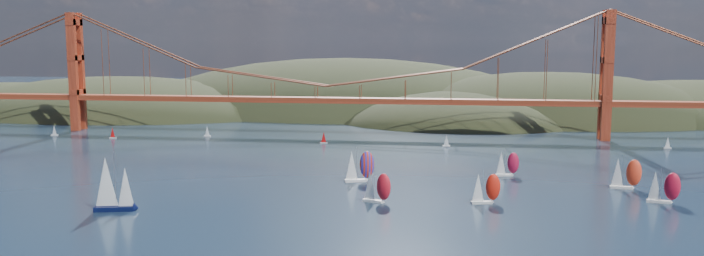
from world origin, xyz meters
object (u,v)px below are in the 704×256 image
at_px(racer_1, 485,188).
at_px(racer_2, 663,187).
at_px(sloop_navy, 112,185).
at_px(racer_3, 507,163).
at_px(racer_rwb, 359,166).
at_px(racer_4, 625,173).
at_px(racer_0, 376,187).

bearing_deg(racer_1, racer_2, -5.56).
xyz_separation_m(sloop_navy, racer_3, (101.88, 58.60, -2.70)).
relative_size(sloop_navy, racer_1, 1.70).
height_order(racer_1, racer_rwb, racer_rwb).
distance_m(racer_1, racer_rwb, 43.05).
height_order(racer_1, racer_4, racer_4).
relative_size(racer_0, racer_3, 1.07).
bearing_deg(racer_rwb, racer_4, -19.10).
bearing_deg(sloop_navy, racer_4, 4.23).
relative_size(racer_2, racer_4, 0.95).
xyz_separation_m(sloop_navy, racer_4, (134.10, 44.41, -2.08)).
bearing_deg(racer_2, sloop_navy, -158.12).
xyz_separation_m(racer_1, racer_rwb, (-36.35, 23.06, 0.73)).
relative_size(racer_0, racer_rwb, 0.87).
distance_m(sloop_navy, racer_4, 141.28).
height_order(sloop_navy, racer_3, sloop_navy).
height_order(racer_2, racer_rwb, racer_rwb).
bearing_deg(racer_1, racer_4, 15.84).
bearing_deg(racer_3, racer_1, -113.24).
bearing_deg(sloop_navy, racer_1, -1.63).
relative_size(sloop_navy, racer_2, 1.63).
bearing_deg(racer_rwb, racer_1, -52.05).
relative_size(racer_0, racer_4, 0.93).
height_order(sloop_navy, racer_rwb, sloop_navy).
height_order(sloop_navy, racer_0, sloop_navy).
xyz_separation_m(racer_0, racer_3, (37.09, 40.73, -0.27)).
bearing_deg(racer_4, racer_rwb, -174.28).
relative_size(racer_2, racer_3, 1.10).
bearing_deg(racer_1, racer_rwb, 133.24).
relative_size(racer_1, racer_3, 1.05).
relative_size(racer_1, racer_rwb, 0.85).
xyz_separation_m(racer_0, racer_2, (74.80, 9.92, 0.12)).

